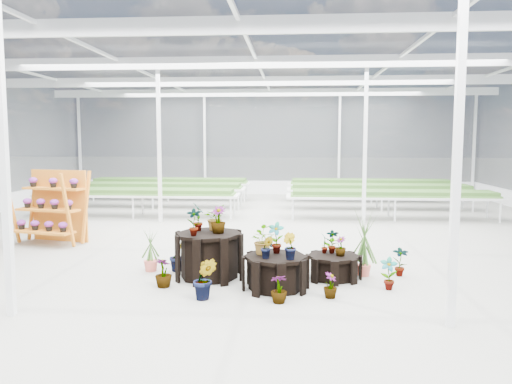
# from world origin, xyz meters

# --- Properties ---
(ground_plane) EXTENTS (24.00, 24.00, 0.00)m
(ground_plane) POSITION_xyz_m (0.00, 0.00, 0.00)
(ground_plane) COLOR gray
(ground_plane) RESTS_ON ground
(greenhouse_shell) EXTENTS (18.00, 24.00, 4.50)m
(greenhouse_shell) POSITION_xyz_m (0.00, 0.00, 2.25)
(greenhouse_shell) COLOR white
(greenhouse_shell) RESTS_ON ground
(steel_frame) EXTENTS (18.00, 24.00, 4.50)m
(steel_frame) POSITION_xyz_m (0.00, 0.00, 2.25)
(steel_frame) COLOR silver
(steel_frame) RESTS_ON ground
(nursery_benches) EXTENTS (16.00, 7.00, 0.84)m
(nursery_benches) POSITION_xyz_m (0.00, 7.20, 0.42)
(nursery_benches) COLOR silver
(nursery_benches) RESTS_ON ground
(plinth_tall) EXTENTS (1.40, 1.40, 0.82)m
(plinth_tall) POSITION_xyz_m (-0.55, -1.92, 0.41)
(plinth_tall) COLOR black
(plinth_tall) RESTS_ON ground
(plinth_mid) EXTENTS (1.26, 1.26, 0.56)m
(plinth_mid) POSITION_xyz_m (0.65, -2.52, 0.28)
(plinth_mid) COLOR black
(plinth_mid) RESTS_ON ground
(plinth_low) EXTENTS (0.98, 0.98, 0.43)m
(plinth_low) POSITION_xyz_m (1.65, -1.82, 0.21)
(plinth_low) COLOR black
(plinth_low) RESTS_ON ground
(shelf_rack) EXTENTS (1.79, 1.21, 1.73)m
(shelf_rack) POSITION_xyz_m (-4.78, 0.71, 0.86)
(shelf_rack) COLOR #C76E1A
(shelf_rack) RESTS_ON ground
(nursery_plants) EXTENTS (4.95, 2.74, 1.34)m
(nursery_plants) POSITION_xyz_m (0.43, -1.82, 0.55)
(nursery_plants) COLOR #315420
(nursery_plants) RESTS_ON ground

